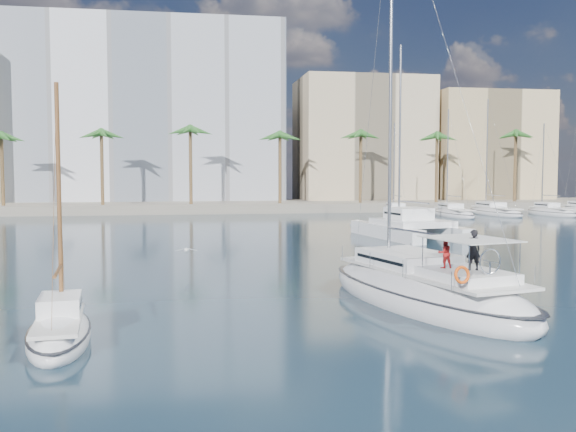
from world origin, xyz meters
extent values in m
plane|color=black|center=(0.00, 0.00, 0.00)|extent=(160.00, 160.00, 0.00)
cube|color=gray|center=(0.00, 61.00, 0.60)|extent=(120.00, 14.00, 1.20)
cube|color=silver|center=(-12.00, 73.00, 14.00)|extent=(42.00, 16.00, 28.00)
cube|color=tan|center=(22.00, 70.00, 10.00)|extent=(20.00, 14.00, 20.00)
cube|color=tan|center=(42.00, 68.00, 9.00)|extent=(18.00, 12.00, 18.00)
cylinder|color=brown|center=(0.00, 57.00, 5.25)|extent=(0.44, 0.44, 10.50)
sphere|color=#285F23|center=(0.00, 57.00, 10.50)|extent=(3.60, 3.60, 3.60)
cylinder|color=brown|center=(34.00, 57.00, 5.25)|extent=(0.44, 0.44, 10.50)
sphere|color=#285F23|center=(34.00, 57.00, 10.50)|extent=(3.60, 3.60, 3.60)
ellipsoid|color=white|center=(3.47, -3.81, 0.40)|extent=(7.03, 13.69, 2.72)
ellipsoid|color=black|center=(3.47, -3.81, 0.79)|extent=(7.10, 13.82, 0.18)
cube|color=silver|center=(3.53, -4.05, 1.43)|extent=(5.12, 10.23, 0.12)
cube|color=white|center=(3.19, -2.58, 1.79)|extent=(3.70, 4.80, 0.60)
cube|color=black|center=(3.19, -2.58, 1.81)|extent=(3.61, 4.32, 0.14)
cylinder|color=#B7BABF|center=(2.84, -1.11, 10.07)|extent=(0.15, 0.15, 17.16)
cylinder|color=#B7BABF|center=(3.45, -3.68, 2.99)|extent=(1.31, 5.17, 0.11)
cube|color=white|center=(4.10, -6.50, 1.67)|extent=(3.16, 3.75, 0.36)
cube|color=silver|center=(4.13, -6.63, 3.04)|extent=(3.16, 3.75, 0.04)
torus|color=silver|center=(4.39, -7.73, 2.34)|extent=(0.94, 0.27, 0.96)
torus|color=#E34A0B|center=(2.95, -8.58, 2.04)|extent=(0.66, 0.33, 0.64)
imported|color=black|center=(4.32, -6.54, 2.62)|extent=(0.58, 0.40, 1.54)
imported|color=maroon|center=(3.49, -5.85, 2.43)|extent=(0.59, 0.48, 1.16)
ellipsoid|color=white|center=(-10.39, -7.44, 0.22)|extent=(2.59, 6.40, 1.46)
ellipsoid|color=black|center=(-10.39, -7.44, 0.42)|extent=(2.62, 6.46, 0.18)
cube|color=silver|center=(-10.38, -7.55, 0.77)|extent=(1.87, 4.79, 0.12)
cube|color=white|center=(-10.45, -6.84, 1.13)|extent=(1.52, 2.16, 0.60)
cube|color=black|center=(-10.45, -6.84, 1.15)|extent=(1.52, 1.93, 0.14)
cylinder|color=brown|center=(-10.53, -6.13, 4.68)|extent=(0.15, 0.15, 7.70)
cylinder|color=brown|center=(-10.40, -7.38, 2.33)|extent=(0.37, 2.51, 0.11)
cube|color=white|center=(10.23, 21.94, 0.55)|extent=(2.96, 11.09, 1.10)
cube|color=white|center=(14.50, 22.64, 0.55)|extent=(2.96, 11.09, 1.10)
cube|color=white|center=(12.45, 21.75, 1.30)|extent=(5.83, 6.79, 0.50)
cube|color=white|center=(12.36, 22.29, 2.00)|extent=(3.53, 3.76, 1.00)
cube|color=black|center=(12.36, 22.29, 2.05)|extent=(3.48, 3.33, 0.18)
cylinder|color=#B7BABF|center=(12.10, 23.93, 8.86)|extent=(0.18, 0.18, 14.72)
ellipsoid|color=silver|center=(-6.18, 7.48, 1.11)|extent=(0.25, 0.47, 0.22)
sphere|color=silver|center=(-6.18, 7.71, 1.13)|extent=(0.12, 0.12, 0.12)
cube|color=gray|center=(-6.51, 7.48, 1.14)|extent=(0.54, 0.20, 0.13)
cube|color=gray|center=(-5.84, 7.48, 1.14)|extent=(0.54, 0.20, 0.13)
camera|label=1|loc=(-6.44, -28.86, 5.55)|focal=40.00mm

